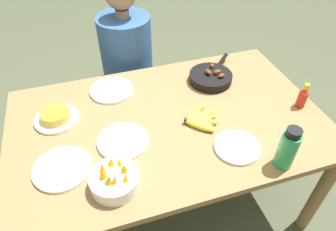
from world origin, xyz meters
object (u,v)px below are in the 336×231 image
at_px(empty_plate_far_right, 62,168).
at_px(water_bottle, 288,149).
at_px(empty_plate_far_left, 123,141).
at_px(hot_sauce_bottle, 303,97).
at_px(empty_plate_mid_edge, 112,90).
at_px(person_figure, 129,78).
at_px(skillet, 211,77).
at_px(fruit_bowl_mango, 114,180).
at_px(empty_plate_near_front, 237,147).
at_px(frittata_plate_center, 56,117).
at_px(banana_bunch, 199,120).

height_order(empty_plate_far_right, water_bottle, water_bottle).
relative_size(empty_plate_far_left, hot_sauce_bottle, 1.70).
bearing_deg(empty_plate_mid_edge, water_bottle, -49.96).
bearing_deg(hot_sauce_bottle, person_figure, 132.52).
xyz_separation_m(water_bottle, hot_sauce_bottle, (0.32, 0.32, -0.04)).
height_order(skillet, empty_plate_far_left, skillet).
bearing_deg(empty_plate_far_right, water_bottle, -15.74).
height_order(empty_plate_far_left, person_figure, person_figure).
height_order(fruit_bowl_mango, water_bottle, water_bottle).
distance_m(empty_plate_mid_edge, water_bottle, 0.99).
bearing_deg(empty_plate_near_front, frittata_plate_center, 150.30).
bearing_deg(fruit_bowl_mango, empty_plate_near_front, 3.20).
xyz_separation_m(fruit_bowl_mango, water_bottle, (0.73, -0.11, 0.06)).
distance_m(banana_bunch, empty_plate_far_left, 0.40).
height_order(skillet, empty_plate_near_front, skillet).
bearing_deg(frittata_plate_center, water_bottle, -32.32).
bearing_deg(empty_plate_near_front, water_bottle, -44.05).
distance_m(empty_plate_near_front, empty_plate_far_right, 0.80).
xyz_separation_m(banana_bunch, skillet, (0.20, 0.32, 0.01)).
relative_size(empty_plate_mid_edge, hot_sauce_bottle, 1.71).
bearing_deg(hot_sauce_bottle, water_bottle, -135.24).
bearing_deg(empty_plate_mid_edge, frittata_plate_center, -153.25).
height_order(empty_plate_mid_edge, fruit_bowl_mango, fruit_bowl_mango).
relative_size(empty_plate_near_front, hot_sauce_bottle, 1.49).
height_order(skillet, empty_plate_mid_edge, skillet).
xyz_separation_m(banana_bunch, person_figure, (-0.21, 0.81, -0.24)).
relative_size(frittata_plate_center, person_figure, 0.18).
height_order(water_bottle, hot_sauce_bottle, water_bottle).
bearing_deg(empty_plate_mid_edge, hot_sauce_bottle, -24.70).
relative_size(skillet, hot_sauce_bottle, 2.28).
height_order(fruit_bowl_mango, person_figure, person_figure).
relative_size(empty_plate_far_right, hot_sauce_bottle, 1.75).
distance_m(empty_plate_near_front, empty_plate_far_left, 0.54).
xyz_separation_m(banana_bunch, empty_plate_near_front, (0.10, -0.22, -0.01)).
bearing_deg(banana_bunch, skillet, 57.10).
bearing_deg(person_figure, banana_bunch, -75.46).
xyz_separation_m(frittata_plate_center, empty_plate_near_front, (0.80, -0.46, -0.02)).
height_order(empty_plate_near_front, person_figure, person_figure).
height_order(empty_plate_far_left, fruit_bowl_mango, fruit_bowl_mango).
bearing_deg(hot_sauce_bottle, empty_plate_far_right, -177.59).
xyz_separation_m(empty_plate_near_front, water_bottle, (0.15, -0.14, 0.09)).
distance_m(empty_plate_far_left, hot_sauce_bottle, 0.97).
xyz_separation_m(empty_plate_mid_edge, person_figure, (0.17, 0.41, -0.23)).
distance_m(empty_plate_mid_edge, fruit_bowl_mango, 0.65).
distance_m(empty_plate_near_front, person_figure, 1.10).
relative_size(empty_plate_mid_edge, water_bottle, 1.16).
height_order(banana_bunch, empty_plate_far_right, banana_bunch).
bearing_deg(banana_bunch, frittata_plate_center, 161.10).
distance_m(frittata_plate_center, hot_sauce_bottle, 1.30).
relative_size(skillet, empty_plate_far_left, 1.34).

